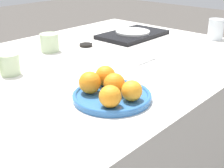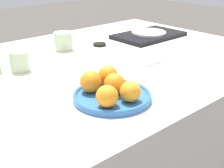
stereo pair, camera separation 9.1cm
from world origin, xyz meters
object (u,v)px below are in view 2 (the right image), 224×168
orange_4 (108,76)px  orange_0 (115,84)px  side_plate (149,32)px  cup_1 (20,61)px  fruit_platter (112,96)px  orange_1 (130,92)px  orange_3 (107,96)px  napkin (144,59)px  soy_dish (99,44)px  orange_2 (91,82)px  serving_tray (149,35)px  cup_0 (63,41)px

orange_4 → orange_0: bearing=-115.0°
orange_4 → side_plate: bearing=31.5°
orange_0 → cup_1: bearing=103.7°
fruit_platter → orange_1: (0.01, -0.07, 0.03)m
fruit_platter → cup_1: cup_1 is taller
orange_4 → orange_3: bearing=-131.9°
napkin → orange_4: bearing=-157.5°
napkin → soy_dish: size_ratio=2.25×
orange_2 → fruit_platter: bearing=-61.8°
orange_1 → orange_2: (-0.04, 0.13, 0.00)m
orange_0 → orange_1: size_ratio=1.07×
serving_tray → napkin: serving_tray is taller
orange_1 → napkin: (0.34, 0.26, -0.04)m
orange_1 → orange_2: bearing=108.6°
orange_3 → serving_tray: orange_3 is taller
fruit_platter → cup_0: (0.19, 0.54, 0.03)m
cup_0 → orange_3: bearing=-112.8°
cup_1 → soy_dish: cup_1 is taller
orange_2 → cup_1: 0.36m
orange_2 → side_plate: bearing=29.0°
orange_1 → cup_0: bearing=73.8°
orange_0 → soy_dish: 0.59m
orange_1 → side_plate: orange_1 is taller
side_plate → cup_0: bearing=167.0°
napkin → fruit_platter: bearing=-151.0°
fruit_platter → soy_dish: 0.59m
side_plate → orange_0: bearing=-145.6°
orange_4 → cup_0: size_ratio=0.78×
cup_0 → napkin: bearing=-65.3°
orange_0 → orange_4: (0.03, 0.06, -0.00)m
cup_0 → orange_4: bearing=-106.9°
orange_2 → cup_0: 0.53m
orange_2 → orange_4: bearing=4.4°
orange_2 → napkin: 0.40m
orange_4 → orange_1: bearing=-103.3°
orange_1 → orange_4: 0.14m
side_plate → napkin: bearing=-140.8°
orange_4 → cup_1: 0.37m
orange_1 → orange_3: orange_3 is taller
orange_0 → orange_2: (-0.04, 0.06, 0.00)m
orange_4 → orange_2: bearing=-175.6°
orange_1 → cup_0: size_ratio=0.73×
orange_4 → soy_dish: size_ratio=1.05×
napkin → serving_tray: bearing=39.2°
orange_1 → cup_1: bearing=101.7°
orange_4 → serving_tray: bearing=31.5°
orange_0 → orange_2: orange_2 is taller
orange_0 → orange_3: orange_0 is taller
cup_1 → napkin: bearing=-26.9°
cup_0 → cup_1: bearing=-155.1°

